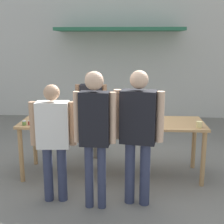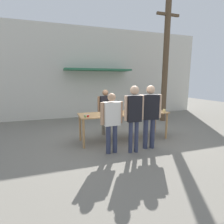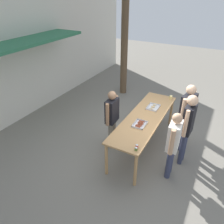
% 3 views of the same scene
% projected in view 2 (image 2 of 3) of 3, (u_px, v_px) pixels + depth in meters
% --- Properties ---
extents(ground_plane, '(24.00, 24.00, 0.00)m').
position_uv_depth(ground_plane, '(124.00, 139.00, 5.72)').
color(ground_plane, slate).
extents(building_facade_back, '(12.00, 1.11, 4.50)m').
position_uv_depth(building_facade_back, '(95.00, 73.00, 9.02)').
color(building_facade_back, beige).
rests_on(building_facade_back, ground).
extents(serving_table, '(2.86, 0.82, 0.89)m').
position_uv_depth(serving_table, '(124.00, 115.00, 5.57)').
color(serving_table, tan).
rests_on(serving_table, ground).
extents(food_tray_sausages, '(0.37, 0.28, 0.04)m').
position_uv_depth(food_tray_sausages, '(112.00, 113.00, 5.40)').
color(food_tray_sausages, silver).
rests_on(food_tray_sausages, serving_table).
extents(food_tray_buns, '(0.38, 0.29, 0.05)m').
position_uv_depth(food_tray_buns, '(140.00, 111.00, 5.70)').
color(food_tray_buns, silver).
rests_on(food_tray_buns, serving_table).
extents(condiment_jar_mustard, '(0.06, 0.06, 0.07)m').
position_uv_depth(condiment_jar_mustard, '(85.00, 116.00, 4.87)').
color(condiment_jar_mustard, '#567A38').
rests_on(condiment_jar_mustard, serving_table).
extents(condiment_jar_ketchup, '(0.06, 0.06, 0.07)m').
position_uv_depth(condiment_jar_ketchup, '(88.00, 116.00, 4.91)').
color(condiment_jar_ketchup, '#B22319').
rests_on(condiment_jar_ketchup, serving_table).
extents(beer_cup, '(0.09, 0.09, 0.09)m').
position_uv_depth(beer_cup, '(164.00, 111.00, 5.68)').
color(beer_cup, '#DBC67A').
rests_on(beer_cup, serving_table).
extents(person_server_behind_table, '(0.56, 0.22, 1.59)m').
position_uv_depth(person_server_behind_table, '(105.00, 108.00, 6.09)').
color(person_server_behind_table, '#756B5B').
rests_on(person_server_behind_table, ground).
extents(person_customer_holding_hotdog, '(0.60, 0.26, 1.59)m').
position_uv_depth(person_customer_holding_hotdog, '(112.00, 118.00, 4.50)').
color(person_customer_holding_hotdog, '#333851').
rests_on(person_customer_holding_hotdog, ground).
extents(person_customer_with_cup, '(0.63, 0.32, 1.77)m').
position_uv_depth(person_customer_with_cup, '(150.00, 112.00, 4.80)').
color(person_customer_with_cup, '#333851').
rests_on(person_customer_with_cup, ground).
extents(person_customer_waiting_in_line, '(0.53, 0.23, 1.77)m').
position_uv_depth(person_customer_waiting_in_line, '(134.00, 113.00, 4.50)').
color(person_customer_waiting_in_line, '#333851').
rests_on(person_customer_waiting_in_line, ground).
extents(utility_pole, '(1.10, 0.26, 5.35)m').
position_uv_depth(utility_pole, '(166.00, 62.00, 7.90)').
color(utility_pole, brown).
rests_on(utility_pole, ground).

